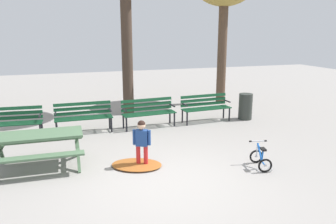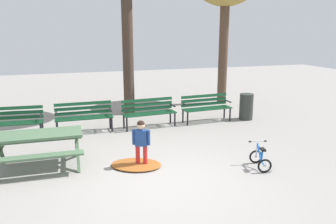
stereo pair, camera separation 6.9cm
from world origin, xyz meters
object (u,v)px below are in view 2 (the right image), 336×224
at_px(child_standing, 141,140).
at_px(park_bench_far_right, 206,106).
at_px(picnic_table, 38,141).
at_px(park_bench_left, 84,115).
at_px(kids_bicycle, 260,159).
at_px(trash_bin, 246,107).
at_px(park_bench_far_left, 12,120).
at_px(park_bench_right, 149,110).

bearing_deg(child_standing, park_bench_far_right, 46.31).
height_order(picnic_table, park_bench_left, park_bench_left).
bearing_deg(kids_bicycle, picnic_table, 162.00).
relative_size(child_standing, trash_bin, 1.21).
distance_m(park_bench_far_left, trash_bin, 7.05).
relative_size(park_bench_far_left, trash_bin, 1.92).
bearing_deg(picnic_table, park_bench_left, 65.10).
distance_m(park_bench_far_left, park_bench_right, 3.79).
height_order(child_standing, trash_bin, child_standing).
bearing_deg(park_bench_right, park_bench_left, 177.76).
bearing_deg(child_standing, park_bench_far_left, 134.13).
xyz_separation_m(kids_bicycle, trash_bin, (1.80, 3.64, 0.22)).
relative_size(park_bench_left, trash_bin, 1.89).
relative_size(park_bench_far_right, kids_bicycle, 2.65).
relative_size(park_bench_far_left, kids_bicycle, 2.67).
xyz_separation_m(picnic_table, kids_bicycle, (4.46, -1.45, -0.39)).
height_order(picnic_table, child_standing, child_standing).
relative_size(picnic_table, kids_bicycle, 2.99).
distance_m(picnic_table, trash_bin, 6.63).
bearing_deg(kids_bicycle, trash_bin, 63.72).
bearing_deg(kids_bicycle, park_bench_left, 131.28).
bearing_deg(kids_bicycle, park_bench_far_right, 83.50).
distance_m(picnic_table, park_bench_left, 2.62).
distance_m(park_bench_left, kids_bicycle, 5.10).
distance_m(child_standing, kids_bicycle, 2.57).
relative_size(park_bench_left, kids_bicycle, 2.62).
distance_m(park_bench_left, trash_bin, 5.16).
height_order(park_bench_left, child_standing, child_standing).
bearing_deg(park_bench_left, trash_bin, -2.13).
xyz_separation_m(picnic_table, park_bench_far_left, (-0.79, 2.37, -0.08)).
bearing_deg(park_bench_far_right, trash_bin, -7.33).
bearing_deg(park_bench_far_right, park_bench_right, -178.25).
xyz_separation_m(park_bench_right, park_bench_far_right, (1.90, 0.06, 0.00)).
bearing_deg(park_bench_far_left, kids_bicycle, -36.05).
bearing_deg(park_bench_right, park_bench_far_left, 178.94).
distance_m(park_bench_left, park_bench_right, 1.89).
bearing_deg(park_bench_right, picnic_table, -142.47).
distance_m(park_bench_far_left, park_bench_left, 1.89).
relative_size(picnic_table, park_bench_left, 1.14).
relative_size(park_bench_right, trash_bin, 1.92).
bearing_deg(park_bench_right, child_standing, -107.57).
height_order(park_bench_far_right, child_standing, child_standing).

